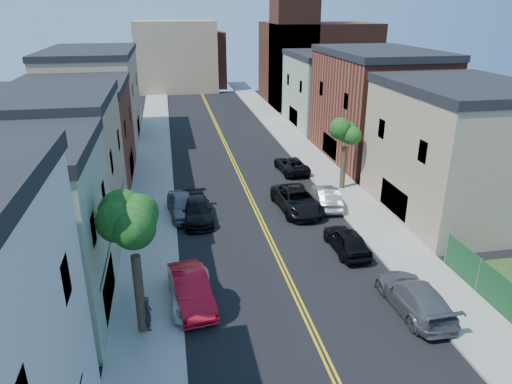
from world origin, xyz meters
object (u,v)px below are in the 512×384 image
black_car_left (197,210)px  black_car_right (347,240)px  red_sedan (191,289)px  black_suv_lane (297,200)px  grey_car_left (182,205)px  pedestrian_left (148,313)px  white_pickup (191,293)px  silver_car_right (326,197)px  dark_car_right_far (291,165)px  grey_car_right (415,296)px

black_car_left → black_car_right: size_ratio=1.14×
red_sedan → black_suv_lane: 13.50m
grey_car_left → black_car_right: bearing=-42.8°
red_sedan → black_suv_lane: red_sedan is taller
pedestrian_left → black_suv_lane: bearing=-52.8°
red_sedan → white_pickup: red_sedan is taller
black_car_right → silver_car_right: 7.14m
grey_car_left → dark_car_right_far: grey_car_left is taller
black_car_left → grey_car_left: bearing=136.3°
grey_car_right → silver_car_right: size_ratio=1.16×
black_car_left → grey_car_right: 16.29m
black_car_left → black_car_right: 10.95m
grey_car_left → pedestrian_left: (-2.12, -13.05, 0.22)m
grey_car_right → black_car_right: 6.54m
red_sedan → dark_car_right_far: bearing=53.7°
white_pickup → grey_car_left: (0.00, 11.25, 0.15)m
silver_car_right → black_car_right: bearing=89.4°
dark_car_right_far → pedestrian_left: (-12.47, -21.06, 0.34)m
black_car_right → dark_car_right_far: bearing=-93.1°
grey_car_right → black_car_left: bearing=-53.7°
grey_car_right → black_suv_lane: size_ratio=0.92×
black_car_right → black_suv_lane: black_suv_lane is taller
black_car_right → dark_car_right_far: (0.47, 15.39, -0.08)m
red_sedan → silver_car_right: 15.39m
red_sedan → black_car_right: red_sedan is taller
white_pickup → pedestrian_left: size_ratio=2.69×
black_car_left → pedestrian_left: (-3.13, -12.10, 0.29)m
white_pickup → black_car_left: (1.01, 10.29, 0.09)m
black_car_left → silver_car_right: silver_car_right is taller
white_pickup → black_car_right: 10.61m
red_sedan → pedestrian_left: bearing=-146.2°
grey_car_left → black_suv_lane: (8.50, -0.66, 0.00)m
black_car_left → dark_car_right_far: 12.94m
black_car_left → black_suv_lane: bearing=1.8°
white_pickup → black_car_right: bearing=19.6°
grey_car_right → black_suv_lane: 13.40m
red_sedan → grey_car_left: 11.15m
dark_car_right_far → pedestrian_left: bearing=55.7°
white_pickup → black_car_left: bearing=82.6°
black_suv_lane → pedestrian_left: 16.32m
white_pickup → pedestrian_left: pedestrian_left is taller
grey_car_left → silver_car_right: bearing=-7.7°
grey_car_right → red_sedan: bearing=-15.2°
black_suv_lane → dark_car_right_far: bearing=73.9°
silver_car_right → dark_car_right_far: bearing=-78.3°
white_pickup → silver_car_right: (10.92, 10.93, 0.11)m
grey_car_right → grey_car_left: bearing=-53.0°
grey_car_right → black_car_right: size_ratio=1.21×
black_car_left → silver_car_right: size_ratio=1.10×
white_pickup → grey_car_left: bearing=88.2°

